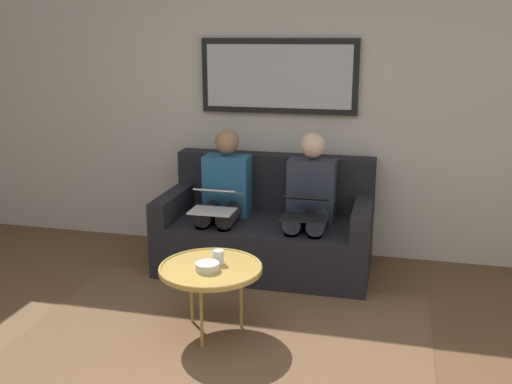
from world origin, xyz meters
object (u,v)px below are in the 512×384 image
object	(u,v)px
framed_mirror	(279,76)
laptop_black	(305,207)
bowl	(207,267)
coffee_table	(211,269)
cup	(218,257)
person_right	(224,195)
couch	(268,230)
laptop_silver	(216,200)
person_left	(310,201)

from	to	relation	value
framed_mirror	laptop_black	world-z (taller)	framed_mirror
framed_mirror	bowl	bearing A→B (deg)	86.34
coffee_table	cup	bearing A→B (deg)	-115.65
framed_mirror	cup	size ratio (longest dim) A/B	14.93
person_right	couch	bearing A→B (deg)	-169.22
laptop_black	laptop_silver	distance (m)	0.71
coffee_table	couch	bearing A→B (deg)	-94.87
laptop_silver	person_left	bearing A→B (deg)	-161.90
couch	person_left	xyz separation A→B (m)	(-0.36, 0.07, 0.29)
laptop_silver	person_right	bearing A→B (deg)	-90.00
bowl	framed_mirror	bearing A→B (deg)	-93.66
laptop_silver	cup	bearing A→B (deg)	108.56
couch	coffee_table	world-z (taller)	couch
couch	laptop_silver	world-z (taller)	couch
bowl	person_right	xyz separation A→B (m)	(0.25, -1.21, 0.12)
cup	laptop_silver	world-z (taller)	laptop_silver
couch	laptop_silver	size ratio (longest dim) A/B	4.42
laptop_black	laptop_silver	size ratio (longest dim) A/B	0.93
laptop_silver	framed_mirror	bearing A→B (deg)	-117.31
framed_mirror	laptop_silver	distance (m)	1.20
couch	person_left	bearing A→B (deg)	169.22
coffee_table	bowl	distance (m)	0.07
couch	framed_mirror	bearing A→B (deg)	-90.00
person_right	person_left	bearing A→B (deg)	180.00
framed_mirror	coffee_table	xyz separation A→B (m)	(0.10, 1.61, -1.10)
framed_mirror	person_right	world-z (taller)	framed_mirror
bowl	laptop_silver	size ratio (longest dim) A/B	0.39
coffee_table	cup	world-z (taller)	cup
person_left	person_right	size ratio (longest dim) A/B	1.00
couch	coffee_table	xyz separation A→B (m)	(0.10, 1.22, 0.13)
framed_mirror	laptop_black	distance (m)	1.21
cup	person_left	size ratio (longest dim) A/B	0.08
laptop_black	laptop_silver	xyz separation A→B (m)	(0.71, -0.01, 0.00)
person_left	person_right	world-z (taller)	same
framed_mirror	person_right	bearing A→B (deg)	52.06
framed_mirror	person_left	xyz separation A→B (m)	(-0.36, 0.46, -0.94)
person_left	laptop_black	bearing A→B (deg)	90.00
coffee_table	laptop_silver	xyz separation A→B (m)	(0.25, -0.92, 0.19)
framed_mirror	laptop_black	size ratio (longest dim) A/B	3.76
laptop_silver	bowl	bearing A→B (deg)	104.41
person_right	framed_mirror	bearing A→B (deg)	-127.94
bowl	person_left	xyz separation A→B (m)	(-0.46, -1.21, 0.12)
bowl	laptop_silver	xyz separation A→B (m)	(0.25, -0.97, 0.15)
framed_mirror	laptop_black	bearing A→B (deg)	117.11
coffee_table	laptop_silver	world-z (taller)	laptop_silver
bowl	person_right	world-z (taller)	person_right
person_left	laptop_black	distance (m)	0.24
couch	coffee_table	distance (m)	1.23
bowl	person_right	distance (m)	1.24
person_left	bowl	bearing A→B (deg)	69.00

